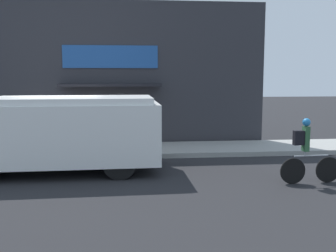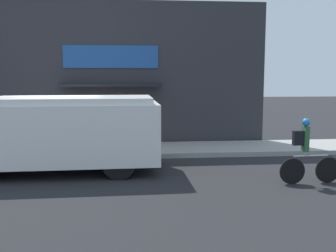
# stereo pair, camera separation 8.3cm
# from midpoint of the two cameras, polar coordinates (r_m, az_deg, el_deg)

# --- Properties ---
(ground_plane) EXTENTS (70.00, 70.00, 0.00)m
(ground_plane) POSITION_cam_midpoint_polar(r_m,az_deg,el_deg) (13.02, -15.34, -4.89)
(ground_plane) COLOR #232326
(sidewalk) EXTENTS (28.00, 2.29, 0.16)m
(sidewalk) POSITION_cam_midpoint_polar(r_m,az_deg,el_deg) (14.11, -14.59, -3.58)
(sidewalk) COLOR #999993
(sidewalk) RESTS_ON ground_plane
(storefront) EXTENTS (14.78, 1.05, 5.46)m
(storefront) POSITION_cam_midpoint_polar(r_m,az_deg,el_deg) (15.18, -13.97, 7.26)
(storefront) COLOR #2D2D33
(storefront) RESTS_ON ground_plane
(school_bus) EXTENTS (5.82, 2.62, 2.12)m
(school_bus) POSITION_cam_midpoint_polar(r_m,az_deg,el_deg) (11.27, -15.16, -0.95)
(school_bus) COLOR white
(school_bus) RESTS_ON ground_plane
(cyclist) EXTENTS (1.61, 0.21, 1.66)m
(cyclist) POSITION_cam_midpoint_polar(r_m,az_deg,el_deg) (10.42, 19.30, -3.64)
(cyclist) COLOR black
(cyclist) RESTS_ON ground_plane
(trash_bin) EXTENTS (0.64, 0.64, 0.79)m
(trash_bin) POSITION_cam_midpoint_polar(r_m,az_deg,el_deg) (14.93, -21.54, -1.41)
(trash_bin) COLOR slate
(trash_bin) RESTS_ON sidewalk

